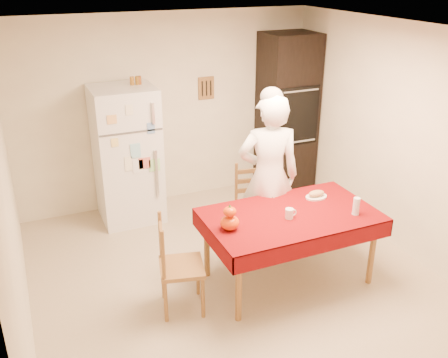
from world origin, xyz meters
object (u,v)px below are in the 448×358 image
refrigerator (127,155)px  seated_woman (269,177)px  pumpkin_lower (230,223)px  bread_plate (316,197)px  dining_table (290,220)px  oven_cabinet (287,114)px  wine_glass (356,206)px  chair_left (174,262)px  chair_far (254,201)px  coffee_mug (289,214)px

refrigerator → seated_woman: (1.20, -1.45, 0.07)m
refrigerator → pumpkin_lower: (0.47, -2.06, -0.02)m
bread_plate → dining_table: bearing=-153.9°
oven_cabinet → wine_glass: oven_cabinet is taller
pumpkin_lower → wine_glass: 1.28m
dining_table → pumpkin_lower: bearing=-176.5°
oven_cabinet → chair_left: oven_cabinet is taller
oven_cabinet → dining_table: size_ratio=1.29×
chair_far → seated_woman: 0.51m
dining_table → seated_woman: bearing=84.7°
chair_far → wine_glass: size_ratio=5.40×
chair_left → bread_plate: (1.64, 0.21, 0.26)m
refrigerator → chair_far: 1.68m
chair_left → pumpkin_lower: 0.63m
dining_table → bread_plate: (0.43, 0.21, 0.08)m
chair_far → bread_plate: size_ratio=3.96×
dining_table → chair_far: size_ratio=1.79×
dining_table → pumpkin_lower: (-0.68, -0.04, 0.14)m
seated_woman → dining_table: bearing=101.1°
pumpkin_lower → refrigerator: bearing=103.0°
oven_cabinet → coffee_mug: bearing=-119.1°
oven_cabinet → wine_glass: bearing=-103.3°
coffee_mug → refrigerator: bearing=117.5°
refrigerator → wine_glass: size_ratio=9.66×
coffee_mug → pumpkin_lower: size_ratio=0.55×
refrigerator → coffee_mug: 2.36m
wine_glass → bread_plate: bearing=107.3°
wine_glass → chair_far: bearing=115.9°
oven_cabinet → dining_table: oven_cabinet is taller
chair_left → refrigerator: bearing=11.6°
dining_table → pumpkin_lower: 0.69m
chair_left → coffee_mug: 1.19m
chair_far → seated_woman: size_ratio=0.52×
coffee_mug → chair_far: bearing=84.4°
dining_table → coffee_mug: bearing=-129.3°
bread_plate → oven_cabinet: bearing=69.4°
refrigerator → pumpkin_lower: bearing=-77.0°
chair_far → oven_cabinet: bearing=57.0°
dining_table → wine_glass: bearing=-24.0°
refrigerator → bread_plate: 2.40m
oven_cabinet → bread_plate: oven_cabinet is taller
wine_glass → bread_plate: wine_glass is taller
coffee_mug → wine_glass: wine_glass is taller
coffee_mug → dining_table: bearing=50.7°
chair_far → coffee_mug: size_ratio=9.50×
refrigerator → bread_plate: refrigerator is taller
seated_woman → bread_plate: bearing=153.0°
chair_left → bread_plate: chair_left is taller
chair_far → pumpkin_lower: (-0.71, -0.91, 0.32)m
chair_far → pumpkin_lower: size_ratio=5.26×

